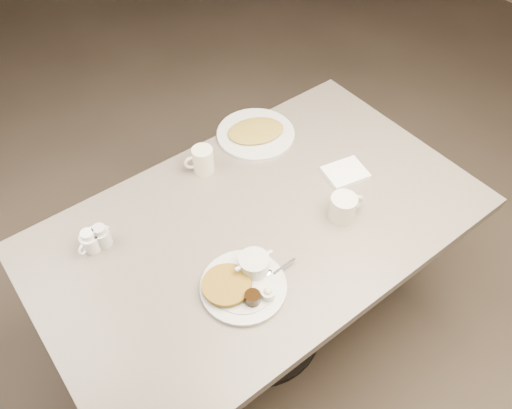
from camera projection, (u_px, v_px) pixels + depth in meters
room at (261, 51)px, 1.20m from camera, size 7.04×8.04×2.84m
diner_table at (259, 251)px, 1.82m from camera, size 1.50×0.90×0.75m
main_plate at (243, 281)px, 1.51m from camera, size 0.33×0.29×0.07m
coffee_mug_near at (344, 207)px, 1.68m from camera, size 0.13×0.11×0.09m
napkin at (345, 173)px, 1.83m from camera, size 0.17×0.15×0.02m
coffee_mug_far at (202, 160)px, 1.82m from camera, size 0.12×0.10×0.10m
creamer_left at (90, 241)px, 1.60m from camera, size 0.09×0.07×0.08m
creamer_right at (101, 236)px, 1.61m from camera, size 0.08×0.06×0.08m
hash_plate at (256, 133)px, 1.97m from camera, size 0.39×0.39×0.04m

